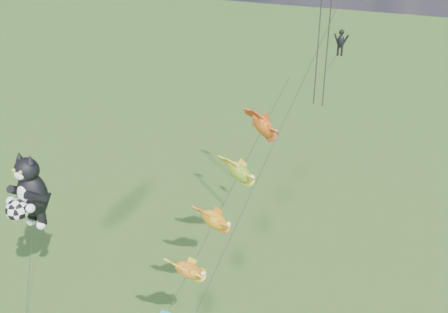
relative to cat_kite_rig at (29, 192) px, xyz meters
The scene contains 3 objects.
cat_kite_rig is the anchor object (origin of this frame).
fish_windsock_rig 13.05m from the cat_kite_rig, ahead, with size 3.14×15.74×15.67m.
parafoil_rig 22.38m from the cat_kite_rig, 32.63° to the left, with size 5.83×16.95×27.66m.
Camera 1 is at (29.86, -10.76, 23.88)m, focal length 40.00 mm.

